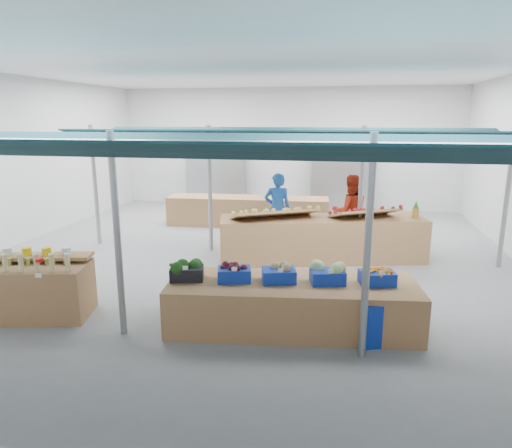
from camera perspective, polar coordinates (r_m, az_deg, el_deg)
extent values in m
plane|color=gray|center=(10.54, -1.18, -4.31)|extent=(13.00, 13.00, 0.00)
plane|color=silver|center=(10.10, -1.30, 19.04)|extent=(13.00, 13.00, 0.00)
plane|color=silver|center=(16.49, 3.81, 9.44)|extent=(12.00, 0.00, 12.00)
plane|color=silver|center=(12.84, -28.57, 6.82)|extent=(0.00, 13.00, 13.00)
cylinder|color=gray|center=(12.15, -19.47, 4.54)|extent=(0.10, 0.10, 3.00)
cylinder|color=gray|center=(6.84, -16.95, -1.51)|extent=(0.10, 0.10, 3.00)
cylinder|color=gray|center=(10.92, -5.78, 4.33)|extent=(0.10, 0.10, 3.00)
cylinder|color=gray|center=(6.04, 13.76, -3.22)|extent=(0.10, 0.10, 3.00)
cylinder|color=gray|center=(10.44, 12.94, 3.66)|extent=(0.10, 0.10, 3.00)
cylinder|color=gray|center=(10.94, 28.85, 2.77)|extent=(0.10, 0.10, 3.00)
cylinder|color=gray|center=(5.99, -2.71, 10.13)|extent=(10.00, 0.06, 0.06)
cylinder|color=gray|center=(10.41, 3.48, 11.41)|extent=(10.00, 0.06, 0.06)
cube|color=black|center=(5.37, -4.42, 9.01)|extent=(9.50, 1.28, 0.30)
cube|color=black|center=(6.63, -1.31, 9.83)|extent=(9.50, 1.28, 0.30)
cube|color=black|center=(9.77, 2.92, 10.89)|extent=(9.50, 1.28, 0.30)
cube|color=black|center=(11.06, 3.96, 11.14)|extent=(9.50, 1.28, 0.30)
cube|color=#B23F33|center=(16.63, -5.09, 5.64)|extent=(2.00, 0.50, 2.00)
cube|color=#B23F33|center=(15.95, 10.67, 5.15)|extent=(2.00, 0.50, 2.00)
cube|color=#926240|center=(8.31, -26.63, -7.51)|extent=(2.08, 1.27, 0.86)
cube|color=#997247|center=(8.39, -26.22, -3.66)|extent=(1.97, 0.80, 0.06)
cube|color=#926240|center=(7.13, 4.54, -10.00)|extent=(3.90, 1.73, 0.73)
cube|color=#926240|center=(10.43, 8.24, -1.83)|extent=(4.70, 2.19, 0.98)
cube|color=#926240|center=(13.65, -1.04, 1.61)|extent=(4.82, 1.27, 0.86)
cube|color=#0F2DA2|center=(6.87, 15.11, -11.76)|extent=(0.63, 0.52, 0.64)
imported|color=#164995|center=(11.52, 2.68, 1.89)|extent=(0.75, 0.59, 1.83)
imported|color=#A52714|center=(11.40, 11.66, 1.50)|extent=(1.03, 0.89, 1.83)
cube|color=black|center=(7.13, -8.63, -6.10)|extent=(0.57, 0.47, 0.20)
cube|color=white|center=(6.87, -8.84, -5.45)|extent=(0.08, 0.03, 0.06)
cube|color=#0F2DA2|center=(7.00, -2.73, -6.31)|extent=(0.57, 0.47, 0.20)
cube|color=white|center=(6.74, -2.73, -5.65)|extent=(0.08, 0.03, 0.06)
cube|color=#0F2DA2|center=(6.96, 2.87, -6.44)|extent=(0.57, 0.47, 0.20)
cube|color=white|center=(6.70, 3.09, -5.78)|extent=(0.08, 0.03, 0.06)
cube|color=#0F2DA2|center=(6.98, 8.93, -6.52)|extent=(0.57, 0.47, 0.20)
cube|color=white|center=(6.73, 9.37, -5.86)|extent=(0.08, 0.03, 0.06)
cube|color=#0F2DA2|center=(7.09, 14.88, -6.52)|extent=(0.57, 0.47, 0.20)
cube|color=white|center=(6.84, 15.52, -5.87)|extent=(0.08, 0.03, 0.06)
sphere|color=brown|center=(7.00, -10.15, -5.30)|extent=(0.09, 0.09, 0.09)
sphere|color=brown|center=(6.99, -10.60, -5.01)|extent=(0.06, 0.06, 0.06)
cylinder|color=red|center=(7.52, -25.45, -4.09)|extent=(0.12, 0.12, 0.05)
cube|color=white|center=(7.54, -25.56, -5.81)|extent=(0.10, 0.01, 0.07)
cube|color=#997247|center=(10.03, 2.36, 1.27)|extent=(1.99, 1.51, 0.26)
cube|color=#997247|center=(10.41, 13.47, 1.35)|extent=(1.64, 1.32, 0.26)
cylinder|color=#8C6019|center=(10.79, 19.31, 1.32)|extent=(0.14, 0.14, 0.22)
cone|color=#26661E|center=(10.75, 19.38, 2.31)|extent=(0.12, 0.12, 0.18)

